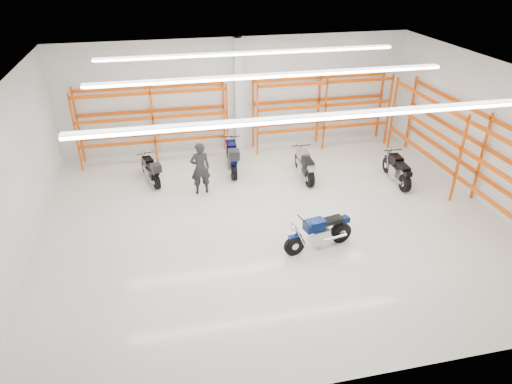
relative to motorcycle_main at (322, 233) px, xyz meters
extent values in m
plane|color=beige|center=(-0.94, 1.61, -0.49)|extent=(14.00, 14.00, 0.00)
cube|color=silver|center=(-0.94, 7.61, 1.76)|extent=(14.00, 0.02, 4.50)
cube|color=silver|center=(-0.94, -4.39, 1.76)|extent=(14.00, 0.02, 4.50)
cube|color=silver|center=(-7.94, 1.61, 1.76)|extent=(0.02, 12.00, 4.50)
cube|color=silver|center=(6.06, 1.61, 1.76)|extent=(0.02, 12.00, 4.50)
cube|color=white|center=(-0.94, 1.61, 4.01)|extent=(14.00, 12.00, 0.02)
cube|color=white|center=(-0.94, -1.39, 3.91)|extent=(10.00, 0.22, 0.10)
cube|color=white|center=(-0.94, 2.11, 3.91)|extent=(10.00, 0.22, 0.10)
cube|color=white|center=(-0.94, 5.11, 3.91)|extent=(10.00, 0.22, 0.10)
cylinder|color=black|center=(-0.84, -0.18, -0.19)|extent=(0.62, 0.25, 0.60)
cylinder|color=black|center=(0.64, 0.14, -0.18)|extent=(0.65, 0.31, 0.62)
cylinder|color=silver|center=(-0.84, -0.18, -0.19)|extent=(0.23, 0.18, 0.20)
cylinder|color=silver|center=(0.64, 0.14, -0.18)|extent=(0.26, 0.24, 0.22)
cube|color=black|center=(-0.84, -0.18, 0.11)|extent=(0.39, 0.23, 0.06)
cube|color=#B7B7BC|center=(-0.07, -0.01, -0.07)|extent=(0.59, 0.47, 0.38)
cube|color=#A5A5AA|center=(0.30, 0.07, -0.17)|extent=(0.71, 0.27, 0.08)
cube|color=black|center=(-0.25, -0.05, 0.32)|extent=(0.62, 0.46, 0.28)
cube|color=black|center=(0.30, 0.07, 0.32)|extent=(0.71, 0.44, 0.12)
cube|color=black|center=(0.71, 0.16, 0.24)|extent=(0.30, 0.27, 0.16)
cylinder|color=black|center=(-0.58, -0.13, 0.54)|extent=(0.19, 0.69, 0.04)
sphere|color=silver|center=(-0.88, -0.19, 0.38)|extent=(0.19, 0.19, 0.19)
cylinder|color=silver|center=(0.38, -0.08, -0.17)|extent=(0.76, 0.25, 0.09)
cylinder|color=black|center=(-4.80, 5.88, -0.22)|extent=(0.25, 0.55, 0.54)
cylinder|color=black|center=(-4.43, 4.59, -0.21)|extent=(0.31, 0.58, 0.56)
cylinder|color=silver|center=(-4.80, 5.88, -0.22)|extent=(0.17, 0.21, 0.18)
cylinder|color=silver|center=(-4.43, 4.59, -0.21)|extent=(0.23, 0.24, 0.20)
cube|color=black|center=(-4.80, 5.88, 0.05)|extent=(0.22, 0.35, 0.05)
cube|color=#B7B7BC|center=(-4.61, 5.21, -0.11)|extent=(0.44, 0.54, 0.34)
cube|color=#A5A5AA|center=(-4.51, 4.88, -0.20)|extent=(0.28, 0.63, 0.07)
cube|color=black|center=(-4.65, 5.36, 0.23)|extent=(0.43, 0.57, 0.25)
cube|color=black|center=(-4.51, 4.88, 0.23)|extent=(0.42, 0.64, 0.11)
cube|color=black|center=(-4.41, 4.52, 0.16)|extent=(0.25, 0.28, 0.14)
cylinder|color=black|center=(-4.74, 5.65, 0.42)|extent=(0.61, 0.21, 0.03)
sphere|color=silver|center=(-4.81, 5.91, 0.28)|extent=(0.17, 0.17, 0.17)
cylinder|color=silver|center=(-4.64, 4.81, -0.20)|extent=(0.27, 0.67, 0.08)
cube|color=black|center=(-4.38, 4.42, 0.39)|extent=(0.39, 0.41, 0.27)
cylinder|color=black|center=(-1.54, 6.35, -0.16)|extent=(0.18, 0.67, 0.66)
cylinder|color=black|center=(-1.66, 4.70, -0.15)|extent=(0.25, 0.70, 0.68)
cylinder|color=silver|center=(-1.54, 6.35, -0.16)|extent=(0.17, 0.23, 0.22)
cylinder|color=silver|center=(-1.66, 4.70, -0.15)|extent=(0.24, 0.26, 0.24)
cube|color=#03063D|center=(-1.54, 6.35, 0.17)|extent=(0.19, 0.41, 0.07)
cube|color=#B7B7BC|center=(-1.60, 5.49, -0.03)|extent=(0.44, 0.60, 0.42)
cube|color=#A5A5AA|center=(-1.63, 5.08, -0.14)|extent=(0.19, 0.78, 0.09)
cube|color=#03063D|center=(-1.59, 5.69, 0.39)|extent=(0.42, 0.64, 0.31)
cube|color=black|center=(-1.63, 5.08, 0.39)|extent=(0.38, 0.75, 0.13)
cube|color=#03063D|center=(-1.66, 4.61, 0.31)|extent=(0.26, 0.30, 0.18)
cylinder|color=black|center=(-1.56, 6.07, 0.64)|extent=(0.77, 0.10, 0.04)
sphere|color=silver|center=(-1.53, 6.40, 0.46)|extent=(0.21, 0.21, 0.21)
cylinder|color=silver|center=(-1.81, 5.05, -0.14)|extent=(0.16, 0.83, 0.10)
cube|color=black|center=(-1.67, 4.48, 0.59)|extent=(0.40, 0.45, 0.33)
cylinder|color=black|center=(0.91, 5.12, -0.18)|extent=(0.14, 0.62, 0.61)
cylinder|color=black|center=(0.86, 3.59, -0.17)|extent=(0.20, 0.64, 0.63)
cylinder|color=silver|center=(0.91, 5.12, -0.18)|extent=(0.15, 0.21, 0.20)
cylinder|color=silver|center=(0.86, 3.59, -0.17)|extent=(0.21, 0.23, 0.22)
cube|color=#96969C|center=(0.91, 5.12, 0.12)|extent=(0.16, 0.37, 0.06)
cube|color=#B7B7BC|center=(0.88, 4.32, -0.06)|extent=(0.38, 0.54, 0.39)
cube|color=#A5A5AA|center=(0.87, 3.94, -0.16)|extent=(0.14, 0.72, 0.08)
cube|color=#96969C|center=(0.89, 4.51, 0.33)|extent=(0.36, 0.58, 0.29)
cube|color=black|center=(0.87, 3.94, 0.33)|extent=(0.33, 0.68, 0.12)
cube|color=#96969C|center=(0.86, 3.51, 0.25)|extent=(0.23, 0.27, 0.16)
cylinder|color=black|center=(0.90, 4.85, 0.55)|extent=(0.72, 0.06, 0.04)
sphere|color=silver|center=(0.91, 5.16, 0.39)|extent=(0.19, 0.19, 0.19)
cylinder|color=silver|center=(0.71, 3.90, -0.16)|extent=(0.12, 0.77, 0.09)
cylinder|color=black|center=(4.04, 4.03, -0.19)|extent=(0.15, 0.61, 0.60)
cylinder|color=black|center=(3.96, 2.54, -0.18)|extent=(0.21, 0.63, 0.62)
cylinder|color=silver|center=(4.04, 4.03, -0.19)|extent=(0.15, 0.21, 0.20)
cylinder|color=silver|center=(3.96, 2.54, -0.18)|extent=(0.21, 0.23, 0.22)
cube|color=black|center=(4.04, 4.03, 0.11)|extent=(0.17, 0.37, 0.06)
cube|color=#B7B7BC|center=(4.00, 3.25, -0.07)|extent=(0.39, 0.54, 0.38)
cube|color=#A5A5AA|center=(3.97, 2.88, -0.17)|extent=(0.16, 0.70, 0.08)
cube|color=black|center=(4.01, 3.43, 0.31)|extent=(0.37, 0.58, 0.28)
cube|color=black|center=(3.97, 2.88, 0.31)|extent=(0.34, 0.68, 0.12)
cube|color=black|center=(3.95, 2.46, 0.23)|extent=(0.23, 0.27, 0.16)
cylinder|color=black|center=(4.03, 3.77, 0.53)|extent=(0.70, 0.08, 0.04)
sphere|color=silver|center=(4.04, 4.07, 0.37)|extent=(0.19, 0.19, 0.19)
cylinder|color=silver|center=(3.81, 2.84, -0.17)|extent=(0.13, 0.75, 0.09)
imported|color=black|center=(-2.92, 3.95, 0.44)|extent=(0.71, 0.49, 1.85)
cube|color=white|center=(-0.94, 7.43, 1.76)|extent=(0.32, 0.32, 4.50)
cube|color=#D74401|center=(-7.14, 7.49, 1.01)|extent=(0.07, 0.07, 3.00)
cube|color=#D74401|center=(-7.14, 6.69, 1.01)|extent=(0.07, 0.07, 3.00)
cube|color=#D74401|center=(-4.34, 7.49, 1.01)|extent=(0.07, 0.07, 3.00)
cube|color=#D74401|center=(-4.34, 6.69, 1.01)|extent=(0.07, 0.07, 3.00)
cube|color=#D74401|center=(-1.54, 7.49, 1.01)|extent=(0.07, 0.07, 3.00)
cube|color=#D74401|center=(-1.54, 6.69, 1.01)|extent=(0.07, 0.07, 3.00)
cube|color=#D74401|center=(-4.34, 7.49, 0.45)|extent=(5.60, 0.07, 0.12)
cube|color=#D74401|center=(-4.34, 6.69, 0.45)|extent=(5.60, 0.07, 0.12)
cube|color=#D74401|center=(-4.34, 7.49, 1.39)|extent=(5.60, 0.07, 0.12)
cube|color=#D74401|center=(-4.34, 6.69, 1.39)|extent=(5.60, 0.07, 0.12)
cube|color=#D74401|center=(-4.34, 7.49, 2.32)|extent=(5.60, 0.07, 0.12)
cube|color=#D74401|center=(-4.34, 6.69, 2.32)|extent=(5.60, 0.07, 0.12)
cube|color=#D74401|center=(-0.34, 7.49, 1.01)|extent=(0.07, 0.07, 3.00)
cube|color=#D74401|center=(-0.34, 6.69, 1.01)|extent=(0.07, 0.07, 3.00)
cube|color=#D74401|center=(2.46, 7.49, 1.01)|extent=(0.07, 0.07, 3.00)
cube|color=#D74401|center=(2.46, 6.69, 1.01)|extent=(0.07, 0.07, 3.00)
cube|color=#D74401|center=(5.26, 7.49, 1.01)|extent=(0.07, 0.07, 3.00)
cube|color=#D74401|center=(5.26, 6.69, 1.01)|extent=(0.07, 0.07, 3.00)
cube|color=#D74401|center=(2.46, 7.49, 0.45)|extent=(5.60, 0.07, 0.12)
cube|color=#D74401|center=(2.46, 6.69, 0.45)|extent=(5.60, 0.07, 0.12)
cube|color=#D74401|center=(2.46, 7.49, 1.39)|extent=(5.60, 0.07, 0.12)
cube|color=#D74401|center=(2.46, 6.69, 1.39)|extent=(5.60, 0.07, 0.12)
cube|color=#D74401|center=(2.46, 7.49, 2.32)|extent=(5.60, 0.07, 0.12)
cube|color=#D74401|center=(2.46, 6.69, 2.32)|extent=(5.60, 0.07, 0.12)
cube|color=#D74401|center=(5.94, 1.61, 1.01)|extent=(0.07, 0.07, 3.00)
cube|color=#D74401|center=(5.14, 1.61, 1.01)|extent=(0.07, 0.07, 3.00)
cube|color=#D74401|center=(5.94, 6.11, 1.01)|extent=(0.07, 0.07, 3.00)
cube|color=#D74401|center=(5.14, 6.11, 1.01)|extent=(0.07, 0.07, 3.00)
cube|color=#D74401|center=(5.94, 1.61, 0.45)|extent=(0.07, 9.00, 0.12)
cube|color=#D74401|center=(5.14, 1.61, 0.45)|extent=(0.07, 9.00, 0.12)
cube|color=#D74401|center=(5.94, 1.61, 1.39)|extent=(0.07, 9.00, 0.12)
cube|color=#D74401|center=(5.14, 1.61, 1.39)|extent=(0.07, 9.00, 0.12)
cube|color=#D74401|center=(5.94, 1.61, 2.32)|extent=(0.07, 9.00, 0.12)
cube|color=#D74401|center=(5.14, 1.61, 2.32)|extent=(0.07, 9.00, 0.12)
camera|label=1|loc=(-4.07, -9.97, 7.08)|focal=32.00mm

